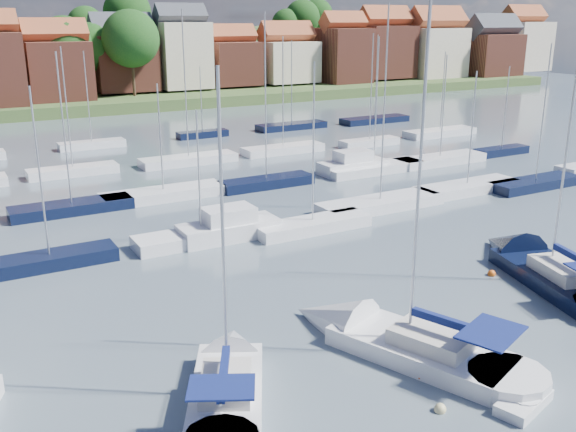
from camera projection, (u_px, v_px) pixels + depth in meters
ground at (195, 172)px, 63.72m from camera, size 260.00×260.00×0.00m
sailboat_left at (229, 380)px, 26.53m from camera, size 7.25×10.56×14.26m
sailboat_centre at (387, 339)px, 29.88m from camera, size 7.71×13.16×17.32m
sailboat_navy at (537, 267)px, 38.52m from camera, size 7.26×14.14×18.83m
tender at (524, 403)px, 25.21m from camera, size 2.96×1.98×0.59m
buoy_b at (440, 411)px, 25.02m from camera, size 0.47×0.47×0.47m
buoy_c at (421, 378)px, 27.30m from camera, size 0.44×0.44×0.44m
buoy_e at (491, 275)px, 38.19m from camera, size 0.48×0.48×0.48m
marina_field at (233, 175)px, 60.44m from camera, size 79.62×41.41×15.93m
far_shore_town at (48, 65)px, 140.56m from camera, size 212.46×90.00×22.27m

